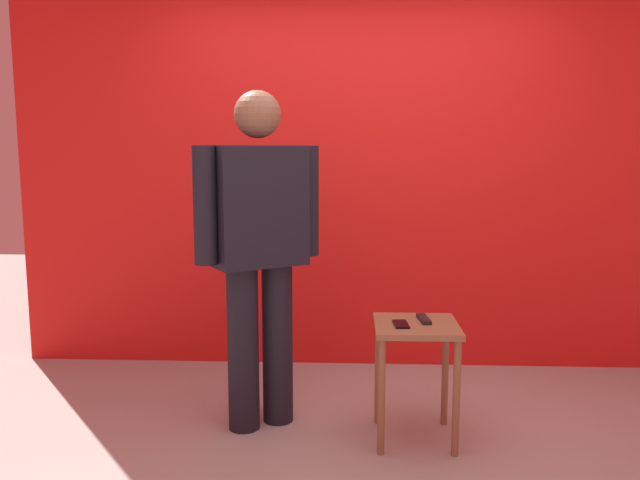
# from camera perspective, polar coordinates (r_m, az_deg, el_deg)

# --- Properties ---
(ground_plane) EXTENTS (12.00, 12.00, 0.00)m
(ground_plane) POSITION_cam_1_polar(r_m,az_deg,el_deg) (3.14, 3.34, -20.05)
(ground_plane) COLOR #9E9991
(back_wall_red) EXTENTS (4.63, 0.12, 2.96)m
(back_wall_red) POSITION_cam_1_polar(r_m,az_deg,el_deg) (4.35, 3.25, 8.04)
(back_wall_red) COLOR red
(back_wall_red) RESTS_ON ground_plane
(standing_person) EXTENTS (0.66, 0.47, 1.78)m
(standing_person) POSITION_cam_1_polar(r_m,az_deg,el_deg) (3.34, -5.49, -0.27)
(standing_person) COLOR black
(standing_person) RESTS_ON ground_plane
(side_table) EXTENTS (0.42, 0.42, 0.61)m
(side_table) POSITION_cam_1_polar(r_m,az_deg,el_deg) (3.30, 8.61, -9.53)
(side_table) COLOR olive
(side_table) RESTS_ON ground_plane
(cell_phone) EXTENTS (0.08, 0.15, 0.01)m
(cell_phone) POSITION_cam_1_polar(r_m,az_deg,el_deg) (3.22, 7.28, -7.51)
(cell_phone) COLOR black
(cell_phone) RESTS_ON side_table
(tv_remote) EXTENTS (0.06, 0.17, 0.02)m
(tv_remote) POSITION_cam_1_polar(r_m,az_deg,el_deg) (3.31, 9.32, -7.02)
(tv_remote) COLOR black
(tv_remote) RESTS_ON side_table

